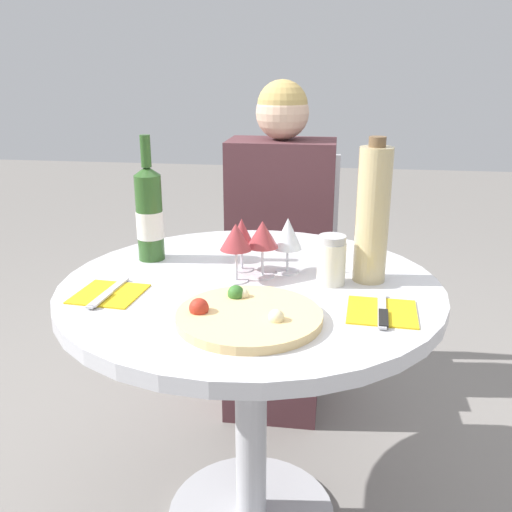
# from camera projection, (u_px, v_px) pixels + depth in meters

# --- Properties ---
(dining_table) EXTENTS (0.95, 0.95, 0.73)m
(dining_table) POSITION_uv_depth(u_px,v_px,m) (251.00, 336.00, 1.47)
(dining_table) COLOR #B2B2B7
(dining_table) RESTS_ON ground_plane
(chair_behind_diner) EXTENTS (0.43, 0.43, 0.90)m
(chair_behind_diner) POSITION_uv_depth(u_px,v_px,m) (282.00, 272.00, 2.33)
(chair_behind_diner) COLOR silver
(chair_behind_diner) RESTS_ON ground_plane
(seated_diner) EXTENTS (0.40, 0.48, 1.20)m
(seated_diner) POSITION_uv_depth(u_px,v_px,m) (278.00, 263.00, 2.15)
(seated_diner) COLOR #512D33
(seated_diner) RESTS_ON ground_plane
(pizza_large) EXTENTS (0.31, 0.31, 0.05)m
(pizza_large) POSITION_uv_depth(u_px,v_px,m) (247.00, 316.00, 1.21)
(pizza_large) COLOR #E5C17F
(pizza_large) RESTS_ON dining_table
(wine_bottle) EXTENTS (0.07, 0.07, 0.34)m
(wine_bottle) POSITION_uv_depth(u_px,v_px,m) (149.00, 214.00, 1.55)
(wine_bottle) COLOR #2D5623
(wine_bottle) RESTS_ON dining_table
(tall_carafe) EXTENTS (0.08, 0.08, 0.36)m
(tall_carafe) POSITION_uv_depth(u_px,v_px,m) (373.00, 215.00, 1.39)
(tall_carafe) COLOR tan
(tall_carafe) RESTS_ON dining_table
(sugar_shaker) EXTENTS (0.07, 0.07, 0.12)m
(sugar_shaker) POSITION_uv_depth(u_px,v_px,m) (331.00, 260.00, 1.40)
(sugar_shaker) COLOR silver
(sugar_shaker) RESTS_ON dining_table
(wine_glass_front_left) EXTENTS (0.08, 0.08, 0.15)m
(wine_glass_front_left) POSITION_uv_depth(u_px,v_px,m) (236.00, 238.00, 1.40)
(wine_glass_front_left) COLOR silver
(wine_glass_front_left) RESTS_ON dining_table
(wine_glass_back_left) EXTENTS (0.07, 0.07, 0.14)m
(wine_glass_back_left) POSITION_uv_depth(u_px,v_px,m) (242.00, 234.00, 1.48)
(wine_glass_back_left) COLOR silver
(wine_glass_back_left) RESTS_ON dining_table
(wine_glass_back_right) EXTENTS (0.07, 0.07, 0.15)m
(wine_glass_back_right) POSITION_uv_depth(u_px,v_px,m) (288.00, 234.00, 1.46)
(wine_glass_back_right) COLOR silver
(wine_glass_back_right) RESTS_ON dining_table
(wine_glass_center) EXTENTS (0.08, 0.08, 0.15)m
(wine_glass_center) POSITION_uv_depth(u_px,v_px,m) (262.00, 235.00, 1.43)
(wine_glass_center) COLOR silver
(wine_glass_center) RESTS_ON dining_table
(place_setting_left) EXTENTS (0.16, 0.19, 0.01)m
(place_setting_left) POSITION_uv_depth(u_px,v_px,m) (108.00, 294.00, 1.34)
(place_setting_left) COLOR gold
(place_setting_left) RESTS_ON dining_table
(place_setting_right) EXTENTS (0.16, 0.19, 0.01)m
(place_setting_right) POSITION_uv_depth(u_px,v_px,m) (382.00, 312.00, 1.24)
(place_setting_right) COLOR gold
(place_setting_right) RESTS_ON dining_table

